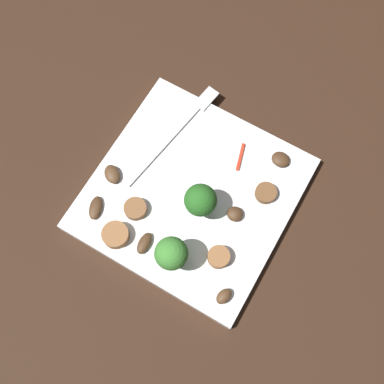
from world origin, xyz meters
The scene contains 16 objects.
ground_plane centered at (0.00, 0.00, 0.00)m, with size 1.40×1.40×0.00m, color black.
plate centered at (0.00, 0.00, 0.01)m, with size 0.25×0.25×0.02m, color white.
fork centered at (0.07, 0.06, 0.02)m, with size 0.18×0.04×0.00m.
broccoli_floret_0 centered at (-0.09, -0.02, 0.06)m, with size 0.04×0.04×0.06m.
broccoli_floret_1 centered at (-0.01, -0.02, 0.05)m, with size 0.04×0.04×0.06m.
sausage_slice_0 centered at (-0.10, 0.05, 0.02)m, with size 0.03×0.03×0.01m, color brown.
sausage_slice_1 centered at (0.04, -0.08, 0.02)m, with size 0.03×0.03×0.01m, color brown.
sausage_slice_2 centered at (-0.06, 0.05, 0.02)m, with size 0.03×0.03×0.01m, color brown.
sausage_slice_3 centered at (-0.06, -0.07, 0.02)m, with size 0.03×0.03×0.01m, color brown.
mushroom_0 centered at (-0.10, -0.10, 0.02)m, with size 0.02×0.01×0.01m, color #4C331E.
mushroom_1 centered at (-0.09, 0.02, 0.02)m, with size 0.03×0.01×0.01m, color #422B19.
mushroom_2 centered at (0.09, -0.08, 0.02)m, with size 0.02×0.02×0.01m, color #422B19.
mushroom_3 centered at (0.00, -0.06, 0.02)m, with size 0.02×0.02×0.01m, color #422B19.
mushroom_4 centered at (-0.08, 0.09, 0.02)m, with size 0.03×0.02×0.01m, color #422B19.
mushroom_5 centered at (-0.03, 0.10, 0.02)m, with size 0.03×0.02×0.01m, color #4C331E.
pepper_strip_0 centered at (0.07, -0.03, 0.02)m, with size 0.04×0.00×0.00m, color red.
Camera 1 is at (-0.18, -0.10, 0.60)m, focal length 45.70 mm.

